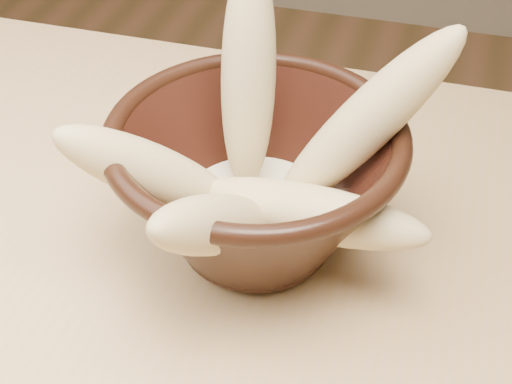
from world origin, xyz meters
TOP-DOWN VIEW (x-y plane):
  - bowl at (0.06, 0.12)m, footprint 0.21×0.21m
  - milk_puddle at (0.06, 0.12)m, footprint 0.12×0.12m
  - banana_upright at (0.04, 0.16)m, footprint 0.05×0.08m
  - banana_left at (-0.01, 0.08)m, footprint 0.14×0.11m
  - banana_right at (0.13, 0.14)m, footprint 0.15×0.08m
  - banana_across at (0.10, 0.09)m, footprint 0.17×0.05m
  - banana_front at (0.05, 0.05)m, footprint 0.07×0.15m

SIDE VIEW (x-z plane):
  - milk_puddle at x=0.06m, z-range 0.78..0.80m
  - bowl at x=0.06m, z-range 0.76..0.87m
  - banana_across at x=0.10m, z-range 0.79..0.84m
  - banana_front at x=0.05m, z-range 0.78..0.90m
  - banana_left at x=-0.01m, z-range 0.78..0.90m
  - banana_right at x=0.13m, z-range 0.78..0.95m
  - banana_upright at x=0.04m, z-range 0.79..0.96m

